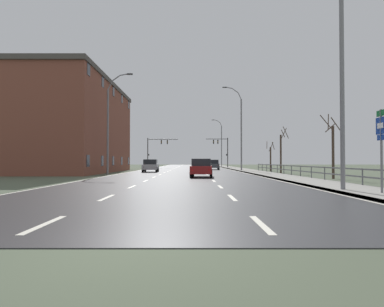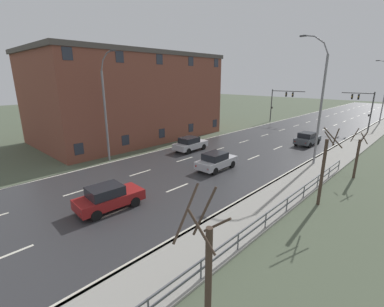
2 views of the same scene
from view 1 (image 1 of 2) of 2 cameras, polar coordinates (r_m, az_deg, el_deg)
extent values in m
cube|color=#4C5642|center=(53.49, -0.79, -2.78)|extent=(160.00, 160.00, 0.12)
cube|color=#303033|center=(65.49, -0.62, -2.44)|extent=(14.00, 120.00, 0.02)
cube|color=beige|center=(8.23, -23.00, -10.70)|extent=(0.16, 2.20, 0.01)
cube|color=beige|center=(13.32, -13.78, -7.08)|extent=(0.16, 2.20, 0.01)
cube|color=beige|center=(18.59, -9.76, -5.43)|extent=(0.16, 2.20, 0.01)
cube|color=beige|center=(23.92, -7.53, -4.50)|extent=(0.16, 2.20, 0.01)
cube|color=beige|center=(29.27, -6.12, -3.90)|extent=(0.16, 2.20, 0.01)
cube|color=beige|center=(34.64, -5.15, -3.49)|extent=(0.16, 2.20, 0.01)
cube|color=beige|center=(40.02, -4.44, -3.18)|extent=(0.16, 2.20, 0.01)
cube|color=beige|center=(45.40, -3.90, -2.95)|extent=(0.16, 2.20, 0.01)
cube|color=beige|center=(50.78, -3.47, -2.77)|extent=(0.16, 2.20, 0.01)
cube|color=beige|center=(56.17, -3.13, -2.62)|extent=(0.16, 2.20, 0.01)
cube|color=beige|center=(61.56, -2.84, -2.50)|extent=(0.16, 2.20, 0.01)
cube|color=beige|center=(66.96, -2.60, -2.40)|extent=(0.16, 2.20, 0.01)
cube|color=beige|center=(72.35, -2.40, -2.31)|extent=(0.16, 2.20, 0.01)
cube|color=beige|center=(77.74, -2.23, -2.24)|extent=(0.16, 2.20, 0.01)
cube|color=beige|center=(83.14, -2.07, -2.17)|extent=(0.16, 2.20, 0.01)
cube|color=beige|center=(88.53, -1.94, -2.11)|extent=(0.16, 2.20, 0.01)
cube|color=beige|center=(93.93, -1.82, -2.06)|extent=(0.16, 2.20, 0.01)
cube|color=beige|center=(99.33, -1.72, -2.02)|extent=(0.16, 2.20, 0.01)
cube|color=beige|center=(104.72, -1.62, -1.98)|extent=(0.16, 2.20, 0.01)
cube|color=beige|center=(110.12, -1.54, -1.94)|extent=(0.16, 2.20, 0.01)
cube|color=beige|center=(115.52, -1.46, -1.91)|extent=(0.16, 2.20, 0.01)
cube|color=beige|center=(120.92, -1.39, -1.88)|extent=(0.16, 2.20, 0.01)
cube|color=beige|center=(7.74, 11.47, -11.38)|extent=(0.16, 2.20, 0.01)
cube|color=beige|center=(13.02, 6.75, -7.25)|extent=(0.16, 2.20, 0.01)
cube|color=beige|center=(18.38, 4.80, -5.49)|extent=(0.16, 2.20, 0.01)
cube|color=beige|center=(23.75, 3.73, -4.53)|extent=(0.16, 2.20, 0.01)
cube|color=beige|center=(29.14, 3.06, -3.92)|extent=(0.16, 2.20, 0.01)
cube|color=beige|center=(34.53, 2.60, -3.50)|extent=(0.16, 2.20, 0.01)
cube|color=beige|center=(39.92, 2.26, -3.19)|extent=(0.16, 2.20, 0.01)
cube|color=beige|center=(45.31, 2.01, -2.96)|extent=(0.16, 2.20, 0.01)
cube|color=beige|center=(50.71, 1.80, -2.77)|extent=(0.16, 2.20, 0.01)
cube|color=beige|center=(56.10, 1.64, -2.63)|extent=(0.16, 2.20, 0.01)
cube|color=beige|center=(61.50, 1.51, -2.50)|extent=(0.16, 2.20, 0.01)
cube|color=beige|center=(66.90, 1.40, -2.40)|extent=(0.16, 2.20, 0.01)
cube|color=beige|center=(72.29, 1.30, -2.31)|extent=(0.16, 2.20, 0.01)
cube|color=beige|center=(77.69, 1.22, -2.24)|extent=(0.16, 2.20, 0.01)
cube|color=beige|center=(83.09, 1.15, -2.17)|extent=(0.16, 2.20, 0.01)
cube|color=beige|center=(88.49, 1.08, -2.12)|extent=(0.16, 2.20, 0.01)
cube|color=beige|center=(93.89, 1.03, -2.06)|extent=(0.16, 2.20, 0.01)
cube|color=beige|center=(99.29, 0.98, -2.02)|extent=(0.16, 2.20, 0.01)
cube|color=beige|center=(104.69, 0.93, -1.98)|extent=(0.16, 2.20, 0.01)
cube|color=beige|center=(110.08, 0.89, -1.94)|extent=(0.16, 2.20, 0.01)
cube|color=beige|center=(115.48, 0.86, -1.91)|extent=(0.16, 2.20, 0.01)
cube|color=beige|center=(120.88, 0.82, -1.88)|extent=(0.16, 2.20, 0.01)
cube|color=beige|center=(65.76, 5.36, -2.42)|extent=(0.16, 120.00, 0.01)
cube|color=beige|center=(65.93, -6.59, -2.41)|extent=(0.16, 120.00, 0.01)
cube|color=gray|center=(65.93, 6.79, -2.38)|extent=(3.00, 120.00, 0.12)
cube|color=slate|center=(65.78, 5.56, -2.38)|extent=(0.16, 120.00, 0.12)
cube|color=#515459|center=(31.30, 16.85, -1.98)|extent=(0.06, 33.84, 0.08)
cube|color=#515459|center=(31.31, 16.86, -2.71)|extent=(0.06, 33.84, 0.08)
cylinder|color=#515459|center=(20.38, 26.41, -3.60)|extent=(0.07, 0.07, 1.00)
cylinder|color=#515459|center=(22.74, 23.50, -3.37)|extent=(0.07, 0.07, 1.00)
cylinder|color=#515459|center=(25.15, 21.14, -3.18)|extent=(0.07, 0.07, 1.00)
cylinder|color=#515459|center=(27.60, 19.20, -3.01)|extent=(0.07, 0.07, 1.00)
cylinder|color=#515459|center=(30.07, 17.57, -2.87)|extent=(0.07, 0.07, 1.00)
cylinder|color=#515459|center=(32.56, 16.20, -2.75)|extent=(0.07, 0.07, 1.00)
cylinder|color=#515459|center=(35.07, 15.02, -2.64)|extent=(0.07, 0.07, 1.00)
cylinder|color=#515459|center=(37.59, 14.00, -2.55)|extent=(0.07, 0.07, 1.00)
cylinder|color=#515459|center=(40.12, 13.10, -2.47)|extent=(0.07, 0.07, 1.00)
cylinder|color=#515459|center=(42.66, 12.32, -2.40)|extent=(0.07, 0.07, 1.00)
cylinder|color=#515459|center=(45.21, 11.62, -2.33)|extent=(0.07, 0.07, 1.00)
cylinder|color=#515459|center=(47.76, 11.00, -2.28)|extent=(0.07, 0.07, 1.00)
cylinder|color=slate|center=(17.19, 23.62, 9.62)|extent=(0.20, 0.20, 9.19)
cylinder|color=slate|center=(47.83, 8.25, 3.02)|extent=(0.20, 0.20, 9.85)
cylinder|color=slate|center=(48.50, 7.97, 9.38)|extent=(0.53, 0.11, 0.97)
cylinder|color=slate|center=(48.56, 7.22, 10.28)|extent=(0.90, 0.11, 0.68)
cylinder|color=slate|center=(48.54, 6.11, 10.74)|extent=(1.03, 0.11, 0.29)
cube|color=#333335|center=(48.50, 5.51, 10.80)|extent=(0.56, 0.24, 0.12)
cylinder|color=slate|center=(79.32, 5.01, 1.16)|extent=(0.20, 0.20, 9.39)
cylinder|color=slate|center=(79.68, 4.87, 4.82)|extent=(0.47, 0.11, 0.84)
cylinder|color=slate|center=(79.71, 4.48, 5.28)|extent=(0.78, 0.11, 0.59)
cylinder|color=slate|center=(79.69, 3.91, 5.52)|extent=(0.88, 0.11, 0.26)
cube|color=#333335|center=(79.66, 3.60, 5.54)|extent=(0.56, 0.24, 0.12)
cylinder|color=slate|center=(35.66, -13.60, 3.44)|extent=(0.20, 0.20, 8.54)
cylinder|color=slate|center=(36.30, -13.24, 10.88)|extent=(0.51, 0.11, 0.94)
cylinder|color=slate|center=(36.32, -12.28, 12.04)|extent=(0.87, 0.11, 0.65)
cylinder|color=slate|center=(36.23, -10.87, 12.67)|extent=(0.99, 0.11, 0.28)
cube|color=#333335|center=(36.15, -10.10, 12.75)|extent=(0.56, 0.24, 0.12)
cylinder|color=slate|center=(15.71, 28.89, 0.14)|extent=(0.09, 0.09, 3.45)
cube|color=#146633|center=(15.81, 28.76, 5.86)|extent=(0.03, 0.56, 0.24)
cube|color=#143899|center=(15.76, 28.78, 4.05)|extent=(0.03, 0.68, 0.68)
cube|color=white|center=(15.75, 28.72, 4.05)|extent=(0.01, 0.44, 0.22)
cube|color=#143899|center=(15.72, 28.80, 2.35)|extent=(0.03, 0.52, 0.22)
cylinder|color=#38383A|center=(68.69, 6.01, 0.11)|extent=(0.18, 0.18, 5.99)
cylinder|color=#38383A|center=(68.62, 4.22, 2.40)|extent=(4.30, 0.12, 0.12)
cube|color=black|center=(68.60, 4.40, 1.94)|extent=(0.20, 0.28, 0.80)
sphere|color=#2D2D2D|center=(68.47, 4.41, 2.17)|extent=(0.14, 0.14, 0.14)
sphere|color=#F2AD19|center=(68.45, 4.41, 1.95)|extent=(0.14, 0.14, 0.14)
sphere|color=#2D2D2D|center=(68.44, 4.41, 1.73)|extent=(0.14, 0.14, 0.14)
cube|color=black|center=(68.54, 3.68, 1.95)|extent=(0.20, 0.28, 0.80)
sphere|color=#2D2D2D|center=(68.41, 3.69, 2.17)|extent=(0.14, 0.14, 0.14)
sphere|color=#F2AD19|center=(68.39, 3.69, 1.95)|extent=(0.14, 0.14, 0.14)
sphere|color=#2D2D2D|center=(68.38, 3.69, 1.74)|extent=(0.14, 0.14, 0.14)
cube|color=black|center=(68.61, 5.84, -0.21)|extent=(0.18, 0.12, 0.32)
cylinder|color=#38383A|center=(68.72, -7.19, 0.09)|extent=(0.18, 0.18, 5.92)
cylinder|color=#38383A|center=(68.52, -4.71, 2.35)|extent=(5.95, 0.12, 0.12)
cube|color=black|center=(68.51, -4.96, 1.89)|extent=(0.20, 0.28, 0.80)
sphere|color=#2D2D2D|center=(68.38, -4.97, 2.12)|extent=(0.14, 0.14, 0.14)
sphere|color=#F2AD19|center=(68.36, -4.97, 1.90)|extent=(0.14, 0.14, 0.14)
sphere|color=#2D2D2D|center=(68.35, -4.97, 1.68)|extent=(0.14, 0.14, 0.14)
cube|color=black|center=(68.42, -3.97, 1.89)|extent=(0.20, 0.28, 0.80)
sphere|color=#2D2D2D|center=(68.28, -3.98, 2.12)|extent=(0.14, 0.14, 0.14)
sphere|color=#F2AD19|center=(68.27, -3.98, 1.90)|extent=(0.14, 0.14, 0.14)
sphere|color=#2D2D2D|center=(68.26, -3.98, 1.68)|extent=(0.14, 0.14, 0.14)
cube|color=black|center=(68.63, -7.02, -0.21)|extent=(0.18, 0.12, 0.32)
cube|color=#474C51|center=(54.65, 3.63, -2.00)|extent=(1.88, 4.15, 0.64)
cube|color=black|center=(54.40, 3.64, -1.35)|extent=(1.62, 2.04, 0.60)
cube|color=slate|center=(55.35, 3.61, -1.37)|extent=(1.41, 0.12, 0.51)
cylinder|color=black|center=(55.96, 4.42, -2.31)|extent=(0.24, 0.67, 0.66)
cylinder|color=black|center=(55.91, 2.76, -2.32)|extent=(0.24, 0.67, 0.66)
cylinder|color=black|center=(53.42, 4.55, -2.36)|extent=(0.24, 0.67, 0.66)
cylinder|color=black|center=(53.37, 2.81, -2.37)|extent=(0.24, 0.67, 0.66)
cube|color=red|center=(52.61, 2.99, -2.03)|extent=(0.16, 0.04, 0.14)
cube|color=red|center=(52.65, 4.42, -2.03)|extent=(0.16, 0.04, 0.14)
cube|color=maroon|center=(29.36, 1.70, -2.67)|extent=(1.99, 4.19, 0.64)
cube|color=black|center=(29.10, 1.68, -1.47)|extent=(1.67, 2.09, 0.60)
cube|color=slate|center=(30.05, 1.73, -1.50)|extent=(1.41, 0.16, 0.51)
cylinder|color=black|center=(30.63, 3.28, -3.21)|extent=(0.26, 0.67, 0.66)
cylinder|color=black|center=(30.68, 0.25, -3.21)|extent=(0.26, 0.67, 0.66)
cylinder|color=black|center=(28.09, 3.27, -3.39)|extent=(0.26, 0.67, 0.66)
cylinder|color=black|center=(28.14, -0.03, -3.39)|extent=(0.26, 0.67, 0.66)
cube|color=red|center=(27.36, 0.18, -2.78)|extent=(0.16, 0.05, 0.14)
cube|color=red|center=(27.32, 2.95, -2.78)|extent=(0.16, 0.05, 0.14)
cube|color=#B7B7BC|center=(43.05, -6.72, -2.21)|extent=(1.86, 4.14, 0.64)
cube|color=black|center=(42.79, -6.75, -1.38)|extent=(1.61, 2.04, 0.60)
cube|color=slate|center=(43.74, -6.63, -1.41)|extent=(1.41, 0.12, 0.51)
cylinder|color=black|center=(44.25, -5.52, -2.60)|extent=(0.24, 0.67, 0.66)
cylinder|color=black|center=(44.40, -7.60, -2.59)|extent=(0.24, 0.67, 0.66)
cylinder|color=black|center=(41.72, -5.77, -2.68)|extent=(0.24, 0.67, 0.66)
cylinder|color=black|center=(41.88, -7.98, -2.67)|extent=(0.24, 0.67, 0.66)
cube|color=red|center=(41.10, -7.90, -2.25)|extent=(0.16, 0.04, 0.14)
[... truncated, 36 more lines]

